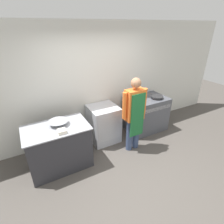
% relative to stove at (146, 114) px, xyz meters
% --- Properties ---
extents(ground_plane, '(14.00, 14.00, 0.00)m').
position_rel_stove_xyz_m(ground_plane, '(-1.24, -1.20, -0.45)').
color(ground_plane, '#4C4742').
extents(wall_back, '(8.00, 0.05, 2.70)m').
position_rel_stove_xyz_m(wall_back, '(-1.24, 0.45, 0.90)').
color(wall_back, silver).
rests_on(wall_back, ground_plane).
extents(prep_counter, '(1.19, 0.75, 0.90)m').
position_rel_stove_xyz_m(prep_counter, '(-2.39, -0.32, -0.00)').
color(prep_counter, '#2D2D33').
rests_on(prep_counter, ground_plane).
extents(stove, '(1.03, 0.75, 0.92)m').
position_rel_stove_xyz_m(stove, '(0.00, 0.00, 0.00)').
color(stove, '#4C4F56').
rests_on(stove, ground_plane).
extents(fridge_unit, '(0.66, 0.66, 0.89)m').
position_rel_stove_xyz_m(fridge_unit, '(-1.22, 0.07, -0.01)').
color(fridge_unit, silver).
rests_on(fridge_unit, ground_plane).
extents(person_cook, '(0.59, 0.24, 1.68)m').
position_rel_stove_xyz_m(person_cook, '(-0.80, -0.56, 0.49)').
color(person_cook, '#38476B').
rests_on(person_cook, ground_plane).
extents(mixing_bowl, '(0.37, 0.37, 0.08)m').
position_rel_stove_xyz_m(mixing_bowl, '(-2.32, -0.25, 0.49)').
color(mixing_bowl, '#9EA0A8').
rests_on(mixing_bowl, prep_counter).
extents(plastic_tub, '(0.14, 0.14, 0.06)m').
position_rel_stove_xyz_m(plastic_tub, '(-2.33, -0.56, 0.48)').
color(plastic_tub, silver).
rests_on(plastic_tub, prep_counter).
extents(stock_pot, '(0.28, 0.28, 0.25)m').
position_rel_stove_xyz_m(stock_pot, '(-0.23, 0.13, 0.60)').
color(stock_pot, '#9EA0A8').
rests_on(stock_pot, stove).
extents(saute_pan, '(0.32, 0.32, 0.04)m').
position_rel_stove_xyz_m(saute_pan, '(0.21, -0.13, 0.49)').
color(saute_pan, '#262628').
rests_on(saute_pan, stove).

